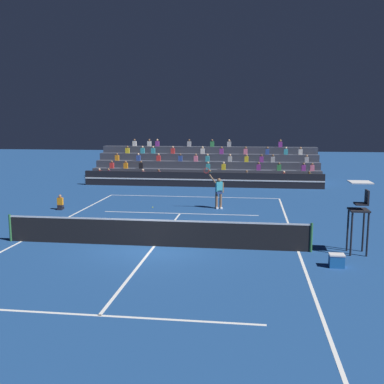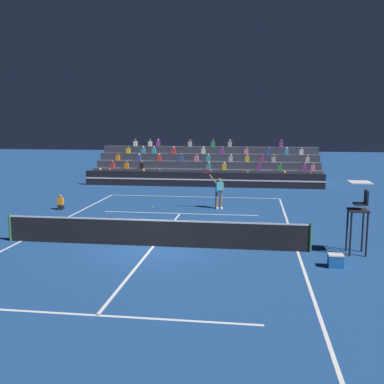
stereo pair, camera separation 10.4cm
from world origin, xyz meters
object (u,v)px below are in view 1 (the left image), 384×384
Objects in this scene: tennis_player at (218,191)px; equipment_cooler at (337,260)px; ball_kid_courtside at (60,204)px; tennis_ball at (153,207)px; umpire_chair at (360,208)px.

tennis_player is 4.76× the size of equipment_cooler.
ball_kid_courtside is 5.09m from tennis_ball.
equipment_cooler reaches higher than tennis_ball.
umpire_chair reaches higher than ball_kid_courtside.
equipment_cooler is (8.36, -9.49, 0.19)m from tennis_ball.
tennis_ball is (-9.42, 7.78, -1.68)m from umpire_chair.
umpire_chair is at bearing -24.71° from ball_kid_courtside.
ball_kid_courtside is 8.79m from tennis_player.
ball_kid_courtside is at bearing -170.31° from tennis_player.
tennis_player is at bearing 115.46° from equipment_cooler.
tennis_ball is at bearing -175.30° from tennis_player.
umpire_chair reaches higher than equipment_cooler.
umpire_chair is 2.50m from equipment_cooler.
umpire_chair is 9.93m from tennis_player.
tennis_player is (8.64, 1.48, 0.65)m from ball_kid_courtside.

